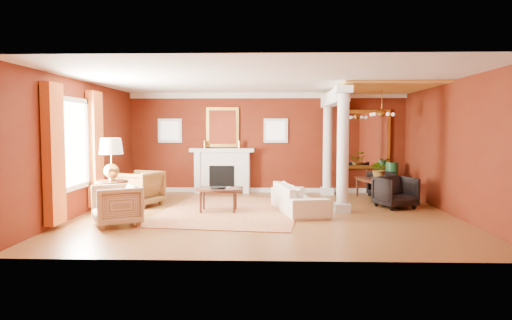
{
  "coord_description": "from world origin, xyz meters",
  "views": [
    {
      "loc": [
        0.1,
        -9.82,
        1.87
      ],
      "look_at": [
        -0.23,
        0.5,
        1.15
      ],
      "focal_mm": 32.0,
      "sensor_mm": 36.0,
      "label": 1
    }
  ],
  "objects_px": {
    "dining_table": "(381,184)",
    "armchair_leopard": "(139,187)",
    "armchair_stripe": "(117,203)",
    "side_table": "(111,163)",
    "coffee_table": "(219,190)",
    "sofa": "(298,193)"
  },
  "relations": [
    {
      "from": "sofa",
      "to": "side_table",
      "type": "relative_size",
      "value": 1.26
    },
    {
      "from": "side_table",
      "to": "coffee_table",
      "type": "bearing_deg",
      "value": 18.35
    },
    {
      "from": "dining_table",
      "to": "side_table",
      "type": "bearing_deg",
      "value": 102.56
    },
    {
      "from": "armchair_stripe",
      "to": "coffee_table",
      "type": "bearing_deg",
      "value": 101.12
    },
    {
      "from": "armchair_leopard",
      "to": "coffee_table",
      "type": "relative_size",
      "value": 0.89
    },
    {
      "from": "armchair_leopard",
      "to": "side_table",
      "type": "xyz_separation_m",
      "value": [
        -0.15,
        -1.41,
        0.68
      ]
    },
    {
      "from": "sofa",
      "to": "side_table",
      "type": "height_order",
      "value": "side_table"
    },
    {
      "from": "armchair_leopard",
      "to": "dining_table",
      "type": "relative_size",
      "value": 0.61
    },
    {
      "from": "armchair_stripe",
      "to": "armchair_leopard",
      "type": "bearing_deg",
      "value": 156.86
    },
    {
      "from": "sofa",
      "to": "coffee_table",
      "type": "height_order",
      "value": "sofa"
    },
    {
      "from": "armchair_leopard",
      "to": "armchair_stripe",
      "type": "height_order",
      "value": "armchair_leopard"
    },
    {
      "from": "armchair_stripe",
      "to": "side_table",
      "type": "relative_size",
      "value": 0.52
    },
    {
      "from": "dining_table",
      "to": "armchair_leopard",
      "type": "bearing_deg",
      "value": 90.81
    },
    {
      "from": "sofa",
      "to": "dining_table",
      "type": "xyz_separation_m",
      "value": [
        2.25,
        1.71,
        0.02
      ]
    },
    {
      "from": "dining_table",
      "to": "armchair_stripe",
      "type": "bearing_deg",
      "value": 109.87
    },
    {
      "from": "coffee_table",
      "to": "side_table",
      "type": "distance_m",
      "value": 2.36
    },
    {
      "from": "armchair_stripe",
      "to": "side_table",
      "type": "height_order",
      "value": "side_table"
    },
    {
      "from": "armchair_leopard",
      "to": "coffee_table",
      "type": "distance_m",
      "value": 2.12
    },
    {
      "from": "coffee_table",
      "to": "dining_table",
      "type": "xyz_separation_m",
      "value": [
        4.04,
        1.8,
        -0.05
      ]
    },
    {
      "from": "dining_table",
      "to": "sofa",
      "type": "bearing_deg",
      "value": 117.73
    },
    {
      "from": "dining_table",
      "to": "coffee_table",
      "type": "bearing_deg",
      "value": 104.47
    },
    {
      "from": "sofa",
      "to": "dining_table",
      "type": "height_order",
      "value": "dining_table"
    }
  ]
}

